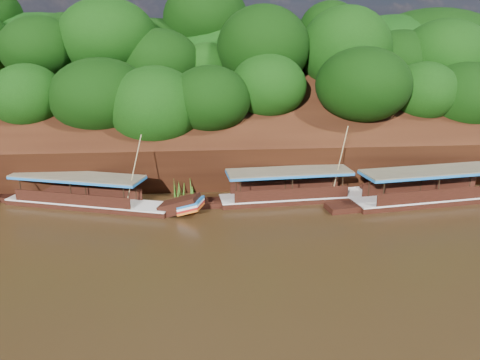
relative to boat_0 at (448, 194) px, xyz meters
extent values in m
plane|color=black|center=(-11.94, -6.45, -0.55)|extent=(160.00, 160.00, 0.00)
cube|color=black|center=(-11.94, 9.55, 2.95)|extent=(120.00, 16.12, 13.64)
cube|color=black|center=(-11.94, 19.55, -0.55)|extent=(120.00, 24.00, 12.00)
ellipsoid|color=#113E0A|center=(-17.94, 8.55, 2.95)|extent=(18.00, 8.00, 6.40)
ellipsoid|color=#113E0A|center=(-11.94, 16.55, 8.65)|extent=(24.00, 11.00, 8.40)
cube|color=black|center=(-0.76, -0.11, -0.55)|extent=(12.88, 3.96, 0.89)
cube|color=silver|center=(-0.76, -0.11, -0.13)|extent=(12.89, 4.02, 0.10)
cube|color=brown|center=(-1.55, -0.22, 1.84)|extent=(10.20, 3.89, 0.12)
cube|color=#1B68B5|center=(-1.55, -0.22, 1.72)|extent=(10.20, 3.89, 0.18)
cube|color=black|center=(-10.69, 1.03, -0.55)|extent=(11.33, 2.92, 0.84)
cube|color=silver|center=(-10.69, 1.03, -0.15)|extent=(11.34, 2.98, 0.09)
cube|color=black|center=(-4.41, 1.52, 0.10)|extent=(2.77, 1.74, 1.58)
cube|color=#1B68B5|center=(-3.71, 1.57, 0.38)|extent=(1.50, 1.70, 0.58)
cube|color=#AD1613|center=(-3.71, 1.57, 0.06)|extent=(1.50, 1.70, 0.58)
cube|color=brown|center=(-11.39, 0.98, 1.70)|extent=(8.93, 3.04, 0.11)
cube|color=#1B68B5|center=(-11.39, 0.98, 1.59)|extent=(8.93, 3.04, 0.17)
cylinder|color=tan|center=(-7.86, 0.69, 2.44)|extent=(0.66, 0.77, 5.09)
cube|color=black|center=(-25.42, 1.05, -0.55)|extent=(11.94, 5.50, 0.81)
cube|color=silver|center=(-25.42, 1.05, -0.17)|extent=(11.96, 5.55, 0.09)
cube|color=black|center=(-19.04, -0.98, 0.08)|extent=(3.12, 2.27, 1.60)
cube|color=#1B68B5|center=(-18.33, -1.21, 0.35)|extent=(1.86, 1.92, 0.60)
cube|color=#AD1613|center=(-18.33, -1.21, 0.04)|extent=(1.86, 1.92, 0.60)
cube|color=brown|center=(-26.13, 1.27, 1.62)|extent=(9.57, 5.00, 0.11)
cube|color=#1B68B5|center=(-26.13, 1.27, 1.51)|extent=(9.57, 5.00, 0.16)
cylinder|color=tan|center=(-22.04, -0.22, 2.34)|extent=(1.36, 0.16, 4.83)
cone|color=#336719|center=(-25.71, 3.47, 0.32)|extent=(1.50, 1.50, 1.74)
cone|color=#336719|center=(-19.00, 2.97, 0.31)|extent=(1.50, 1.50, 1.72)
cone|color=#336719|center=(-10.19, 2.74, 0.31)|extent=(1.50, 1.50, 1.72)
cone|color=#336719|center=(-4.26, 3.20, 0.43)|extent=(1.50, 1.50, 1.97)
cone|color=#336719|center=(0.01, 3.10, 0.20)|extent=(1.50, 1.50, 1.50)
camera|label=1|loc=(-17.56, -30.30, 10.93)|focal=35.00mm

